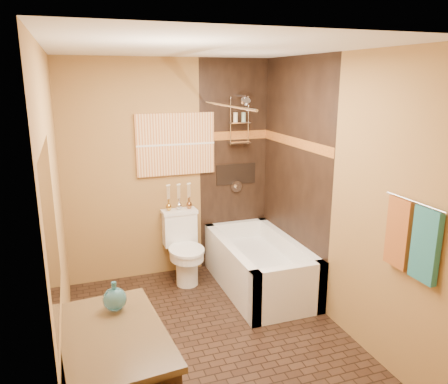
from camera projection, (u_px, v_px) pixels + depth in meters
name	position (u px, v px, depth m)	size (l,w,h in m)	color
floor	(211.00, 337.00, 3.96)	(3.00, 3.00, 0.00)	black
wall_left	(57.00, 220.00, 3.26)	(0.02, 3.00, 2.50)	olive
wall_right	(334.00, 193.00, 4.03)	(0.02, 3.00, 2.50)	olive
wall_back	(171.00, 170.00, 5.01)	(2.40, 0.02, 2.50)	olive
wall_front	(297.00, 282.00, 2.28)	(2.40, 0.02, 2.50)	olive
ceiling	(209.00, 48.00, 3.33)	(3.00, 3.00, 0.00)	silver
alcove_tile_back	(234.00, 166.00, 5.25)	(0.85, 0.01, 2.50)	black
alcove_tile_right	(294.00, 176.00, 4.71)	(0.01, 1.50, 2.50)	black
mosaic_band_back	(234.00, 135.00, 5.15)	(0.85, 0.01, 0.10)	brown
mosaic_band_right	(294.00, 142.00, 4.61)	(0.01, 1.50, 0.10)	brown
alcove_niche	(236.00, 174.00, 5.28)	(0.50, 0.01, 0.25)	black
shower_fixtures	(240.00, 132.00, 5.05)	(0.24, 0.33, 1.16)	silver
curtain_rod	(225.00, 105.00, 4.26)	(0.03, 0.03, 1.55)	silver
towel_bar	(415.00, 202.00, 3.01)	(0.02, 0.02, 0.55)	silver
towel_teal	(426.00, 245.00, 2.96)	(0.05, 0.22, 0.52)	#1F6769
towel_rust	(399.00, 233.00, 3.20)	(0.05, 0.22, 0.52)	#95521B
sunset_painting	(176.00, 144.00, 4.93)	(0.90, 0.04, 0.70)	#C6642E
vanity_mirror	(52.00, 231.00, 2.29)	(0.01, 1.00, 0.90)	white
bathtub	(259.00, 269.00, 4.85)	(0.80, 1.50, 0.55)	white
toilet	(184.00, 247.00, 4.98)	(0.41, 0.60, 0.80)	white
teal_bottle	(115.00, 296.00, 2.76)	(0.15, 0.15, 0.24)	#215965
bud_vases	(179.00, 196.00, 5.01)	(0.31, 0.06, 0.30)	gold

